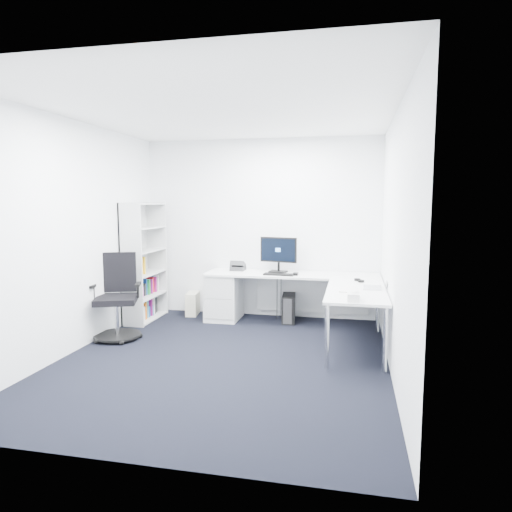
% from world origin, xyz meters
% --- Properties ---
extents(ground, '(4.20, 4.20, 0.00)m').
position_xyz_m(ground, '(0.00, 0.00, 0.00)').
color(ground, black).
extents(ceiling, '(4.20, 4.20, 0.00)m').
position_xyz_m(ceiling, '(0.00, 0.00, 2.70)').
color(ceiling, white).
extents(wall_back, '(3.60, 0.02, 2.70)m').
position_xyz_m(wall_back, '(0.00, 2.10, 1.35)').
color(wall_back, white).
rests_on(wall_back, ground).
extents(wall_front, '(3.60, 0.02, 2.70)m').
position_xyz_m(wall_front, '(0.00, -2.10, 1.35)').
color(wall_front, white).
rests_on(wall_front, ground).
extents(wall_left, '(0.02, 4.20, 2.70)m').
position_xyz_m(wall_left, '(-1.80, 0.00, 1.35)').
color(wall_left, white).
rests_on(wall_left, ground).
extents(wall_right, '(0.02, 4.20, 2.70)m').
position_xyz_m(wall_right, '(1.80, 0.00, 1.35)').
color(wall_right, white).
rests_on(wall_right, ground).
extents(l_desk, '(2.48, 1.39, 0.72)m').
position_xyz_m(l_desk, '(0.55, 1.40, 0.36)').
color(l_desk, silver).
rests_on(l_desk, ground).
extents(drawer_pedestal, '(0.47, 0.59, 0.72)m').
position_xyz_m(drawer_pedestal, '(-0.48, 1.73, 0.36)').
color(drawer_pedestal, silver).
rests_on(drawer_pedestal, ground).
extents(bookshelf, '(0.34, 0.87, 1.74)m').
position_xyz_m(bookshelf, '(-1.62, 1.45, 0.87)').
color(bookshelf, silver).
rests_on(bookshelf, ground).
extents(task_chair, '(0.79, 0.79, 1.10)m').
position_xyz_m(task_chair, '(-1.55, 0.46, 0.55)').
color(task_chair, black).
rests_on(task_chair, ground).
extents(black_pc_tower, '(0.22, 0.43, 0.41)m').
position_xyz_m(black_pc_tower, '(0.49, 1.76, 0.20)').
color(black_pc_tower, black).
rests_on(black_pc_tower, ground).
extents(beige_pc_tower, '(0.22, 0.39, 0.35)m').
position_xyz_m(beige_pc_tower, '(-1.04, 1.88, 0.17)').
color(beige_pc_tower, beige).
rests_on(beige_pc_tower, ground).
extents(power_strip, '(0.38, 0.09, 0.04)m').
position_xyz_m(power_strip, '(1.10, 2.13, 0.02)').
color(power_strip, silver).
rests_on(power_strip, ground).
extents(monitor, '(0.58, 0.28, 0.54)m').
position_xyz_m(monitor, '(0.32, 1.80, 0.99)').
color(monitor, black).
rests_on(monitor, l_desk).
extents(black_keyboard, '(0.44, 0.18, 0.02)m').
position_xyz_m(black_keyboard, '(0.37, 1.56, 0.73)').
color(black_keyboard, black).
rests_on(black_keyboard, l_desk).
extents(mouse, '(0.07, 0.11, 0.03)m').
position_xyz_m(mouse, '(0.61, 1.60, 0.74)').
color(mouse, black).
rests_on(mouse, l_desk).
extents(desk_phone, '(0.21, 0.21, 0.14)m').
position_xyz_m(desk_phone, '(-0.31, 1.88, 0.79)').
color(desk_phone, '#2B2B2D').
rests_on(desk_phone, l_desk).
extents(laptop, '(0.32, 0.31, 0.22)m').
position_xyz_m(laptop, '(1.63, 0.82, 0.83)').
color(laptop, silver).
rests_on(laptop, l_desk).
extents(white_keyboard, '(0.19, 0.47, 0.02)m').
position_xyz_m(white_keyboard, '(1.34, 0.69, 0.73)').
color(white_keyboard, silver).
rests_on(white_keyboard, l_desk).
extents(headphones, '(0.18, 0.22, 0.05)m').
position_xyz_m(headphones, '(1.48, 1.27, 0.75)').
color(headphones, black).
rests_on(headphones, l_desk).
extents(orange_fruit, '(0.08, 0.08, 0.08)m').
position_xyz_m(orange_fruit, '(1.41, 0.31, 0.76)').
color(orange_fruit, '#F5A115').
rests_on(orange_fruit, l_desk).
extents(tissue_box, '(0.13, 0.24, 0.08)m').
position_xyz_m(tissue_box, '(1.41, 0.08, 0.76)').
color(tissue_box, silver).
rests_on(tissue_box, l_desk).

